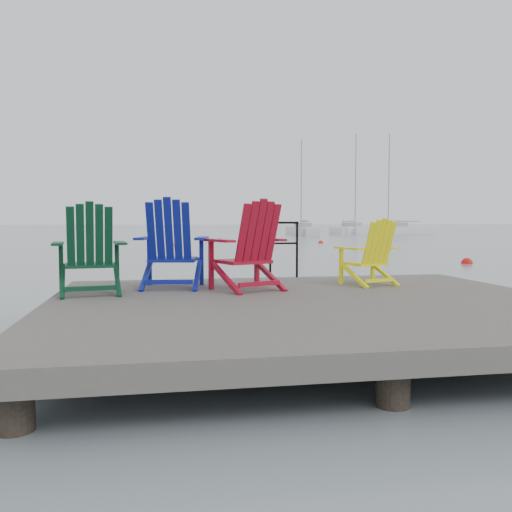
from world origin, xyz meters
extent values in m
plane|color=gray|center=(0.00, 0.00, 0.00)|extent=(400.00, 400.00, 0.00)
cube|color=#282623|center=(0.00, 0.00, 0.40)|extent=(6.00, 5.00, 0.20)
cylinder|color=black|center=(-2.70, -2.20, -0.30)|extent=(0.26, 0.26, 1.20)
cylinder|color=black|center=(0.00, -2.20, -0.30)|extent=(0.26, 0.26, 1.20)
cylinder|color=black|center=(-2.70, 2.20, -0.30)|extent=(0.26, 0.26, 1.20)
cylinder|color=black|center=(0.00, 2.20, -0.30)|extent=(0.26, 0.26, 1.20)
cylinder|color=black|center=(2.70, 2.20, -0.30)|extent=(0.26, 0.26, 1.20)
cylinder|color=black|center=(0.03, 2.45, 0.95)|extent=(0.04, 0.04, 0.90)
cylinder|color=black|center=(0.47, 2.45, 0.95)|extent=(0.04, 0.04, 0.90)
cylinder|color=black|center=(0.25, 2.45, 1.38)|extent=(0.48, 0.04, 0.04)
cylinder|color=black|center=(0.25, 2.45, 1.05)|extent=(0.44, 0.03, 0.03)
cube|color=#09331D|center=(-2.58, 1.04, 0.86)|extent=(0.65, 0.59, 0.04)
cube|color=#09331D|center=(-2.95, 1.21, 0.81)|extent=(0.06, 0.06, 0.61)
cube|color=#09331D|center=(-2.27, 1.30, 0.81)|extent=(0.06, 0.06, 0.61)
cube|color=#09331D|center=(-2.94, 0.97, 1.13)|extent=(0.22, 0.68, 0.03)
cube|color=#09331D|center=(-2.21, 1.07, 1.13)|extent=(0.22, 0.68, 0.03)
cube|color=#09331D|center=(-2.53, 0.69, 1.22)|extent=(0.57, 0.35, 0.75)
cube|color=navy|center=(-1.53, 1.51, 0.88)|extent=(0.71, 0.65, 0.05)
cube|color=navy|center=(-1.85, 1.80, 0.83)|extent=(0.07, 0.07, 0.65)
cube|color=navy|center=(-1.13, 1.67, 0.83)|extent=(0.07, 0.07, 0.65)
cube|color=navy|center=(-1.93, 1.55, 1.17)|extent=(0.26, 0.73, 0.03)
cube|color=navy|center=(-1.14, 1.42, 1.17)|extent=(0.26, 0.73, 0.03)
cube|color=navy|center=(-1.60, 1.13, 1.27)|extent=(0.62, 0.39, 0.80)
cube|color=maroon|center=(-0.63, 1.10, 0.87)|extent=(0.76, 0.73, 0.04)
cube|color=maroon|center=(-1.04, 1.17, 0.82)|extent=(0.07, 0.07, 0.64)
cube|color=maroon|center=(-0.38, 1.44, 0.82)|extent=(0.07, 0.07, 0.64)
cube|color=maroon|center=(-0.98, 0.93, 1.16)|extent=(0.38, 0.70, 0.03)
cube|color=maroon|center=(-0.26, 1.22, 1.16)|extent=(0.38, 0.70, 0.03)
cube|color=maroon|center=(-0.49, 0.75, 1.25)|extent=(0.63, 0.48, 0.78)
cube|color=#FFF80E|center=(1.18, 1.32, 0.80)|extent=(0.59, 0.55, 0.04)
cube|color=#FFF80E|center=(0.85, 1.41, 0.76)|extent=(0.06, 0.06, 0.51)
cube|color=#FFF80E|center=(1.40, 1.58, 0.76)|extent=(0.06, 0.06, 0.51)
cube|color=#FFF80E|center=(0.89, 1.22, 1.03)|extent=(0.26, 0.56, 0.03)
cube|color=#FFF80E|center=(1.48, 1.40, 1.03)|extent=(0.26, 0.56, 0.03)
cube|color=#FFF80E|center=(1.26, 1.04, 1.10)|extent=(0.50, 0.35, 0.63)
cube|color=silver|center=(12.91, 47.72, 0.25)|extent=(1.98, 7.14, 1.10)
cube|color=#9E9EA3|center=(12.91, 47.37, 0.95)|extent=(1.33, 2.16, 0.55)
cylinder|color=gray|center=(12.92, 48.08, 5.24)|extent=(0.12, 0.12, 8.88)
cube|color=silver|center=(20.23, 52.34, 0.25)|extent=(7.33, 7.57, 1.10)
cube|color=#9E9EA3|center=(19.95, 52.04, 0.95)|extent=(2.83, 2.87, 0.55)
cylinder|color=gray|center=(20.52, 52.65, 6.03)|extent=(0.12, 0.12, 10.46)
cube|color=white|center=(23.33, 49.01, 0.25)|extent=(8.21, 3.62, 1.10)
cube|color=#9E9EA3|center=(23.72, 48.93, 0.95)|extent=(2.63, 1.90, 0.55)
cylinder|color=gray|center=(22.94, 49.09, 5.77)|extent=(0.12, 0.12, 9.94)
sphere|color=red|center=(8.35, 10.32, 0.00)|extent=(0.38, 0.38, 0.38)
sphere|color=#F3360E|center=(-0.91, 24.97, 0.00)|extent=(0.41, 0.41, 0.41)
sphere|color=red|center=(8.56, 27.19, 0.00)|extent=(0.34, 0.34, 0.34)
sphere|color=#D33F0C|center=(2.75, 32.73, 0.00)|extent=(0.36, 0.36, 0.36)
camera|label=1|loc=(-1.75, -5.98, 1.41)|focal=38.00mm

